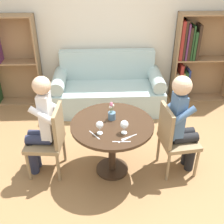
{
  "coord_description": "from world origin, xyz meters",
  "views": [
    {
      "loc": [
        -0.12,
        -2.64,
        2.49
      ],
      "look_at": [
        0.0,
        0.05,
        0.83
      ],
      "focal_mm": 45.0,
      "sensor_mm": 36.0,
      "label": 1
    }
  ],
  "objects_px": {
    "couch": "(108,90)",
    "chair_left": "(50,138)",
    "wine_glass_left": "(100,125)",
    "wine_glass_right": "(124,125)",
    "bookshelf_left": "(0,60)",
    "person_right": "(183,122)",
    "bookshelf_right": "(194,59)",
    "flower_vase": "(112,114)",
    "chair_right": "(174,137)",
    "person_left": "(41,125)"
  },
  "relations": [
    {
      "from": "bookshelf_right",
      "to": "chair_left",
      "type": "relative_size",
      "value": 1.68
    },
    {
      "from": "couch",
      "to": "bookshelf_right",
      "type": "xyz_separation_m",
      "value": [
        1.48,
        0.27,
        0.43
      ]
    },
    {
      "from": "person_right",
      "to": "wine_glass_left",
      "type": "height_order",
      "value": "person_right"
    },
    {
      "from": "chair_left",
      "to": "person_left",
      "type": "height_order",
      "value": "person_left"
    },
    {
      "from": "chair_left",
      "to": "person_right",
      "type": "bearing_deg",
      "value": 94.27
    },
    {
      "from": "person_left",
      "to": "wine_glass_left",
      "type": "height_order",
      "value": "person_left"
    },
    {
      "from": "person_right",
      "to": "flower_vase",
      "type": "xyz_separation_m",
      "value": [
        -0.81,
        0.08,
        0.09
      ]
    },
    {
      "from": "bookshelf_right",
      "to": "wine_glass_right",
      "type": "xyz_separation_m",
      "value": [
        -1.36,
        -2.04,
        0.07
      ]
    },
    {
      "from": "chair_left",
      "to": "person_right",
      "type": "height_order",
      "value": "person_right"
    },
    {
      "from": "bookshelf_left",
      "to": "chair_right",
      "type": "height_order",
      "value": "bookshelf_left"
    },
    {
      "from": "flower_vase",
      "to": "bookshelf_left",
      "type": "bearing_deg",
      "value": 135.37
    },
    {
      "from": "bookshelf_right",
      "to": "chair_right",
      "type": "relative_size",
      "value": 1.68
    },
    {
      "from": "person_left",
      "to": "flower_vase",
      "type": "height_order",
      "value": "person_left"
    },
    {
      "from": "bookshelf_left",
      "to": "bookshelf_right",
      "type": "xyz_separation_m",
      "value": [
        3.27,
        0.0,
        -0.03
      ]
    },
    {
      "from": "wine_glass_right",
      "to": "chair_left",
      "type": "bearing_deg",
      "value": 165.32
    },
    {
      "from": "bookshelf_right",
      "to": "chair_right",
      "type": "distance_m",
      "value": 2.03
    },
    {
      "from": "person_right",
      "to": "flower_vase",
      "type": "height_order",
      "value": "person_right"
    },
    {
      "from": "chair_right",
      "to": "wine_glass_left",
      "type": "relative_size",
      "value": 6.02
    },
    {
      "from": "bookshelf_right",
      "to": "wine_glass_left",
      "type": "distance_m",
      "value": 2.61
    },
    {
      "from": "person_right",
      "to": "wine_glass_right",
      "type": "bearing_deg",
      "value": 98.04
    },
    {
      "from": "bookshelf_left",
      "to": "bookshelf_right",
      "type": "height_order",
      "value": "same"
    },
    {
      "from": "couch",
      "to": "wine_glass_right",
      "type": "relative_size",
      "value": 11.73
    },
    {
      "from": "wine_glass_left",
      "to": "wine_glass_right",
      "type": "relative_size",
      "value": 0.97
    },
    {
      "from": "couch",
      "to": "wine_glass_left",
      "type": "xyz_separation_m",
      "value": [
        -0.14,
        -1.77,
        0.5
      ]
    },
    {
      "from": "couch",
      "to": "wine_glass_left",
      "type": "bearing_deg",
      "value": -94.57
    },
    {
      "from": "wine_glass_right",
      "to": "bookshelf_left",
      "type": "bearing_deg",
      "value": 133.03
    },
    {
      "from": "chair_left",
      "to": "wine_glass_left",
      "type": "bearing_deg",
      "value": 74.79
    },
    {
      "from": "couch",
      "to": "chair_right",
      "type": "xyz_separation_m",
      "value": [
        0.73,
        -1.6,
        0.18
      ]
    },
    {
      "from": "bookshelf_right",
      "to": "chair_left",
      "type": "bearing_deg",
      "value": -140.57
    },
    {
      "from": "chair_right",
      "to": "wine_glass_right",
      "type": "xyz_separation_m",
      "value": [
        -0.61,
        -0.18,
        0.32
      ]
    },
    {
      "from": "wine_glass_left",
      "to": "bookshelf_right",
      "type": "bearing_deg",
      "value": 51.43
    },
    {
      "from": "chair_left",
      "to": "wine_glass_right",
      "type": "distance_m",
      "value": 0.93
    },
    {
      "from": "bookshelf_right",
      "to": "wine_glass_right",
      "type": "height_order",
      "value": "bookshelf_right"
    },
    {
      "from": "couch",
      "to": "chair_left",
      "type": "bearing_deg",
      "value": -115.17
    },
    {
      "from": "chair_left",
      "to": "wine_glass_right",
      "type": "height_order",
      "value": "chair_left"
    },
    {
      "from": "flower_vase",
      "to": "couch",
      "type": "bearing_deg",
      "value": 90.05
    },
    {
      "from": "bookshelf_left",
      "to": "person_right",
      "type": "bearing_deg",
      "value": -35.37
    },
    {
      "from": "bookshelf_right",
      "to": "person_left",
      "type": "relative_size",
      "value": 1.18
    },
    {
      "from": "person_left",
      "to": "wine_glass_left",
      "type": "xyz_separation_m",
      "value": [
        0.67,
        -0.23,
        0.13
      ]
    },
    {
      "from": "wine_glass_right",
      "to": "chair_right",
      "type": "bearing_deg",
      "value": 16.21
    },
    {
      "from": "chair_left",
      "to": "wine_glass_left",
      "type": "height_order",
      "value": "chair_left"
    },
    {
      "from": "person_left",
      "to": "wine_glass_left",
      "type": "bearing_deg",
      "value": 76.22
    },
    {
      "from": "couch",
      "to": "person_left",
      "type": "distance_m",
      "value": 1.78
    },
    {
      "from": "chair_right",
      "to": "person_left",
      "type": "xyz_separation_m",
      "value": [
        -1.55,
        0.06,
        0.18
      ]
    },
    {
      "from": "couch",
      "to": "chair_left",
      "type": "height_order",
      "value": "couch"
    },
    {
      "from": "bookshelf_left",
      "to": "chair_left",
      "type": "xyz_separation_m",
      "value": [
        1.06,
        -1.82,
        -0.28
      ]
    },
    {
      "from": "bookshelf_left",
      "to": "chair_left",
      "type": "distance_m",
      "value": 2.12
    },
    {
      "from": "bookshelf_left",
      "to": "person_left",
      "type": "distance_m",
      "value": 2.05
    },
    {
      "from": "chair_right",
      "to": "flower_vase",
      "type": "height_order",
      "value": "flower_vase"
    },
    {
      "from": "bookshelf_right",
      "to": "bookshelf_left",
      "type": "bearing_deg",
      "value": -180.0
    }
  ]
}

